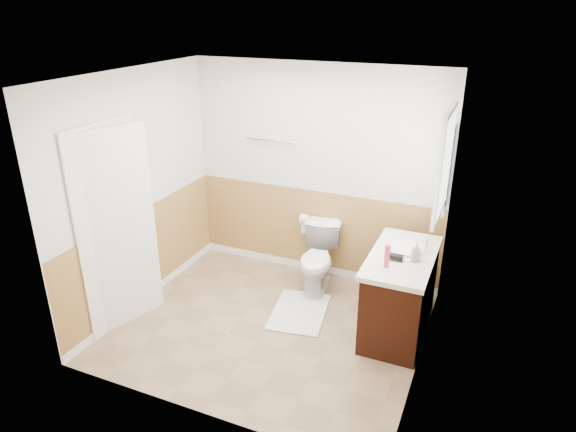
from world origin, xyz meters
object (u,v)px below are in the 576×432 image
at_px(vanity_cabinet, 400,296).
at_px(soap_dispenser, 416,252).
at_px(bath_mat, 299,312).
at_px(lotion_bottle, 387,256).
at_px(toilet, 318,259).

relative_size(vanity_cabinet, soap_dispenser, 6.16).
distance_m(bath_mat, vanity_cabinet, 1.10).
xyz_separation_m(lotion_bottle, soap_dispenser, (0.22, 0.23, -0.02)).
xyz_separation_m(toilet, soap_dispenser, (1.14, -0.53, 0.57)).
xyz_separation_m(vanity_cabinet, lotion_bottle, (-0.10, -0.30, 0.56)).
bearing_deg(vanity_cabinet, soap_dispenser, -29.71).
bearing_deg(soap_dispenser, bath_mat, -178.34).
bearing_deg(soap_dispenser, toilet, 155.31).
relative_size(toilet, soap_dispenser, 4.16).
relative_size(bath_mat, soap_dispenser, 4.48).
bearing_deg(toilet, lotion_bottle, -48.45).
bearing_deg(bath_mat, lotion_bottle, -11.85).
bearing_deg(toilet, vanity_cabinet, -33.35).
distance_m(toilet, bath_mat, 0.67).
bearing_deg(lotion_bottle, soap_dispenser, 45.91).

